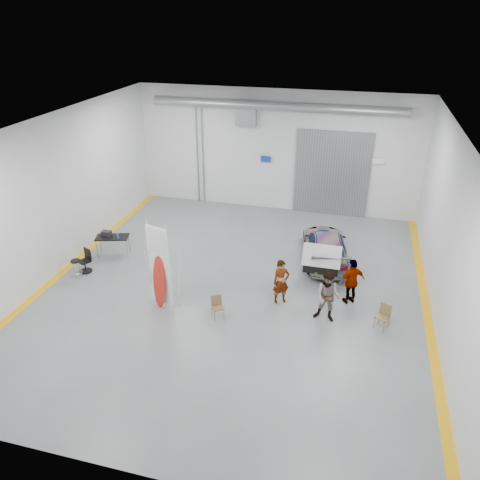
% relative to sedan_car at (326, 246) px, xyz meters
% --- Properties ---
extents(ground, '(16.00, 16.00, 0.00)m').
position_rel_sedan_car_xyz_m(ground, '(-3.07, -3.15, -0.61)').
color(ground, slate).
rests_on(ground, ground).
extents(room_shell, '(14.02, 16.18, 6.01)m').
position_rel_sedan_car_xyz_m(room_shell, '(-2.83, -0.93, 3.47)').
color(room_shell, silver).
rests_on(room_shell, ground).
extents(sedan_car, '(2.42, 4.43, 1.22)m').
position_rel_sedan_car_xyz_m(sedan_car, '(0.00, 0.00, 0.00)').
color(sedan_car, silver).
rests_on(sedan_car, ground).
extents(person_a, '(0.72, 0.64, 1.66)m').
position_rel_sedan_car_xyz_m(person_a, '(-1.23, -3.55, 0.22)').
color(person_a, olive).
rests_on(person_a, ground).
extents(person_b, '(0.98, 0.81, 1.83)m').
position_rel_sedan_car_xyz_m(person_b, '(0.45, -4.21, 0.31)').
color(person_b, '#44697D').
rests_on(person_b, ground).
extents(person_c, '(1.06, 0.89, 1.72)m').
position_rel_sedan_car_xyz_m(person_c, '(1.16, -2.95, 0.25)').
color(person_c, brown).
rests_on(person_c, ground).
extents(surfboard_display, '(0.89, 0.43, 3.24)m').
position_rel_sedan_car_xyz_m(surfboard_display, '(-5.13, -4.87, 0.70)').
color(surfboard_display, white).
rests_on(surfboard_display, ground).
extents(folding_chair_near, '(0.51, 0.56, 0.78)m').
position_rel_sedan_car_xyz_m(folding_chair_near, '(-3.10, -5.01, -0.37)').
color(folding_chair_near, brown).
rests_on(folding_chair_near, ground).
extents(folding_chair_far, '(0.53, 0.56, 0.83)m').
position_rel_sedan_car_xyz_m(folding_chair_far, '(2.23, -4.20, -0.35)').
color(folding_chair_far, brown).
rests_on(folding_chair_far, ground).
extents(shop_stool, '(0.38, 0.38, 0.75)m').
position_rel_sedan_car_xyz_m(shop_stool, '(-9.13, -3.91, -0.23)').
color(shop_stool, black).
rests_on(shop_stool, ground).
extents(work_table, '(1.47, 1.03, 1.09)m').
position_rel_sedan_car_xyz_m(work_table, '(-8.73, -1.87, 0.23)').
color(work_table, gray).
rests_on(work_table, ground).
extents(office_chair, '(0.55, 0.58, 0.94)m').
position_rel_sedan_car_xyz_m(office_chair, '(-9.06, -3.39, -0.20)').
color(office_chair, black).
rests_on(office_chair, ground).
extents(trunk_lid, '(1.42, 0.86, 0.04)m').
position_rel_sedan_car_xyz_m(trunk_lid, '(0.00, -1.85, 0.63)').
color(trunk_lid, silver).
rests_on(trunk_lid, sedan_car).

